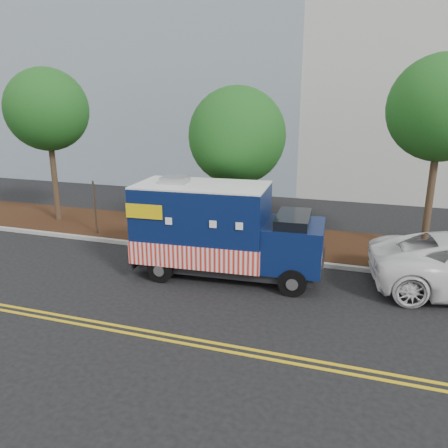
% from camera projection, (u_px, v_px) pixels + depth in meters
% --- Properties ---
extents(ground, '(120.00, 120.00, 0.00)m').
position_uv_depth(ground, '(184.00, 265.00, 15.37)').
color(ground, black).
rests_on(ground, ground).
extents(curb, '(120.00, 0.18, 0.15)m').
position_uv_depth(curb, '(199.00, 251.00, 16.63)').
color(curb, '#9E9E99').
rests_on(curb, ground).
extents(mulch_strip, '(120.00, 4.00, 0.15)m').
position_uv_depth(mulch_strip, '(217.00, 235.00, 18.54)').
color(mulch_strip, '#301D0D').
rests_on(mulch_strip, ground).
extents(centerline_near, '(120.00, 0.10, 0.01)m').
position_uv_depth(centerline_near, '(116.00, 325.00, 11.31)').
color(centerline_near, gold).
rests_on(centerline_near, ground).
extents(centerline_far, '(120.00, 0.10, 0.01)m').
position_uv_depth(centerline_far, '(111.00, 330.00, 11.08)').
color(centerline_far, gold).
rests_on(centerline_far, ground).
extents(tree_a, '(3.61, 3.61, 6.99)m').
position_uv_depth(tree_a, '(47.00, 110.00, 19.26)').
color(tree_a, '#38281C').
rests_on(tree_a, ground).
extents(tree_b, '(3.72, 3.72, 6.15)m').
position_uv_depth(tree_b, '(237.00, 136.00, 16.60)').
color(tree_b, '#38281C').
rests_on(tree_b, ground).
extents(tree_c, '(3.66, 3.66, 7.18)m').
position_uv_depth(tree_c, '(442.00, 109.00, 14.93)').
color(tree_c, '#38281C').
rests_on(tree_c, ground).
extents(sign_post, '(0.06, 0.06, 2.40)m').
position_uv_depth(sign_post, '(95.00, 209.00, 18.26)').
color(sign_post, '#473828').
rests_on(sign_post, ground).
extents(food_truck, '(6.31, 2.72, 3.25)m').
position_uv_depth(food_truck, '(218.00, 232.00, 14.18)').
color(food_truck, black).
rests_on(food_truck, ground).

